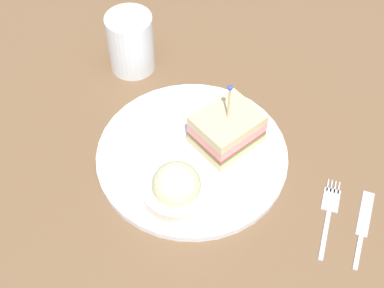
{
  "coord_description": "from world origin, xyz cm",
  "views": [
    {
      "loc": [
        -28.08,
        -36.87,
        62.05
      ],
      "look_at": [
        0.0,
        0.0,
        3.06
      ],
      "focal_mm": 51.17,
      "sensor_mm": 36.0,
      "label": 1
    }
  ],
  "objects_px": {
    "coleslaw_bowl": "(177,189)",
    "fork": "(329,209)",
    "plate": "(192,155)",
    "sandwich_half_center": "(227,129)",
    "knife": "(363,224)",
    "drink_glass": "(131,45)"
  },
  "relations": [
    {
      "from": "coleslaw_bowl",
      "to": "fork",
      "type": "relative_size",
      "value": 0.82
    },
    {
      "from": "plate",
      "to": "sandwich_half_center",
      "type": "distance_m",
      "value": 0.06
    },
    {
      "from": "fork",
      "to": "knife",
      "type": "relative_size",
      "value": 1.01
    },
    {
      "from": "sandwich_half_center",
      "to": "fork",
      "type": "distance_m",
      "value": 0.17
    },
    {
      "from": "coleslaw_bowl",
      "to": "fork",
      "type": "height_order",
      "value": "coleslaw_bowl"
    },
    {
      "from": "sandwich_half_center",
      "to": "drink_glass",
      "type": "xyz_separation_m",
      "value": [
        -0.01,
        0.22,
        0.01
      ]
    },
    {
      "from": "sandwich_half_center",
      "to": "fork",
      "type": "height_order",
      "value": "sandwich_half_center"
    },
    {
      "from": "sandwich_half_center",
      "to": "drink_glass",
      "type": "relative_size",
      "value": 1.16
    },
    {
      "from": "coleslaw_bowl",
      "to": "knife",
      "type": "distance_m",
      "value": 0.25
    },
    {
      "from": "drink_glass",
      "to": "fork",
      "type": "xyz_separation_m",
      "value": [
        0.05,
        -0.39,
        -0.04
      ]
    },
    {
      "from": "fork",
      "to": "coleslaw_bowl",
      "type": "bearing_deg",
      "value": 139.77
    },
    {
      "from": "drink_glass",
      "to": "fork",
      "type": "height_order",
      "value": "drink_glass"
    },
    {
      "from": "sandwich_half_center",
      "to": "coleslaw_bowl",
      "type": "relative_size",
      "value": 1.28
    },
    {
      "from": "sandwich_half_center",
      "to": "knife",
      "type": "height_order",
      "value": "sandwich_half_center"
    },
    {
      "from": "plate",
      "to": "fork",
      "type": "distance_m",
      "value": 0.2
    },
    {
      "from": "sandwich_half_center",
      "to": "drink_glass",
      "type": "distance_m",
      "value": 0.22
    },
    {
      "from": "coleslaw_bowl",
      "to": "fork",
      "type": "bearing_deg",
      "value": -40.23
    },
    {
      "from": "plate",
      "to": "drink_glass",
      "type": "bearing_deg",
      "value": 79.76
    },
    {
      "from": "coleslaw_bowl",
      "to": "drink_glass",
      "type": "xyz_separation_m",
      "value": [
        0.1,
        0.26,
        0.01
      ]
    },
    {
      "from": "sandwich_half_center",
      "to": "drink_glass",
      "type": "height_order",
      "value": "sandwich_half_center"
    },
    {
      "from": "plate",
      "to": "knife",
      "type": "xyz_separation_m",
      "value": [
        0.11,
        -0.22,
        -0.0
      ]
    },
    {
      "from": "drink_glass",
      "to": "knife",
      "type": "relative_size",
      "value": 0.91
    }
  ]
}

